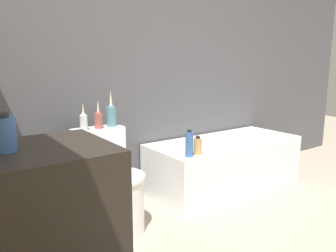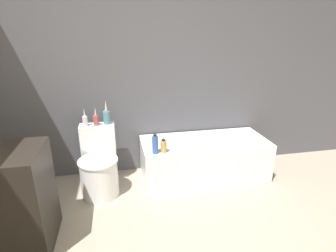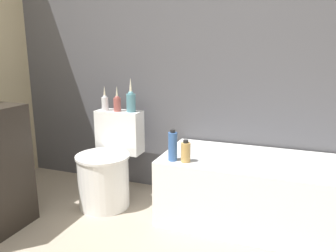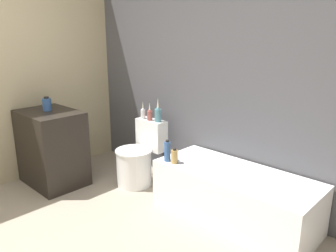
# 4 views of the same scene
# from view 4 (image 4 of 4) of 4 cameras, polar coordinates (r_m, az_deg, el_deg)

# --- Properties ---
(wall_back_tiled) EXTENTS (6.40, 0.06, 2.60)m
(wall_back_tiled) POSITION_cam_4_polar(r_m,az_deg,el_deg) (3.66, 5.33, 8.96)
(wall_back_tiled) COLOR #4C4C51
(wall_back_tiled) RESTS_ON ground_plane
(wall_left_painted) EXTENTS (0.06, 6.40, 2.60)m
(wall_left_painted) POSITION_cam_4_polar(r_m,az_deg,el_deg) (4.25, -24.74, 8.54)
(wall_left_painted) COLOR tan
(wall_left_painted) RESTS_ON ground_plane
(bathtub) EXTENTS (1.53, 0.66, 0.49)m
(bathtub) POSITION_cam_4_polar(r_m,az_deg,el_deg) (3.24, 11.38, -11.77)
(bathtub) COLOR white
(bathtub) RESTS_ON ground
(toilet) EXTENTS (0.43, 0.58, 0.74)m
(toilet) POSITION_cam_4_polar(r_m,az_deg,el_deg) (3.91, -5.15, -5.71)
(toilet) COLOR white
(toilet) RESTS_ON ground
(vanity_counter) EXTENTS (0.76, 0.55, 0.88)m
(vanity_counter) POSITION_cam_4_polar(r_m,az_deg,el_deg) (4.09, -19.53, -3.58)
(vanity_counter) COLOR black
(vanity_counter) RESTS_ON ground
(soap_bottle_glass) EXTENTS (0.10, 0.10, 0.16)m
(soap_bottle_glass) POSITION_cam_4_polar(r_m,az_deg,el_deg) (4.01, -20.34, 3.57)
(soap_bottle_glass) COLOR #335999
(soap_bottle_glass) RESTS_ON vanity_counter
(vase_gold) EXTENTS (0.06, 0.06, 0.21)m
(vase_gold) POSITION_cam_4_polar(r_m,az_deg,el_deg) (3.96, -4.38, 2.30)
(vase_gold) COLOR silver
(vase_gold) RESTS_ON toilet
(vase_silver) EXTENTS (0.06, 0.06, 0.21)m
(vase_silver) POSITION_cam_4_polar(r_m,az_deg,el_deg) (3.88, -3.21, 2.04)
(vase_silver) COLOR #994C47
(vase_silver) RESTS_ON toilet
(vase_bronze) EXTENTS (0.08, 0.08, 0.28)m
(vase_bronze) POSITION_cam_4_polar(r_m,az_deg,el_deg) (3.80, -1.76, 2.15)
(vase_bronze) COLOR teal
(vase_bronze) RESTS_ON toilet
(shampoo_bottle_tall) EXTENTS (0.06, 0.06, 0.22)m
(shampoo_bottle_tall) POSITION_cam_4_polar(r_m,az_deg,el_deg) (3.29, -0.13, -4.41)
(shampoo_bottle_tall) COLOR #335999
(shampoo_bottle_tall) RESTS_ON bathtub
(shampoo_bottle_short) EXTENTS (0.07, 0.07, 0.16)m
(shampoo_bottle_short) POSITION_cam_4_polar(r_m,az_deg,el_deg) (3.24, 1.12, -5.32)
(shampoo_bottle_short) COLOR tan
(shampoo_bottle_short) RESTS_ON bathtub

